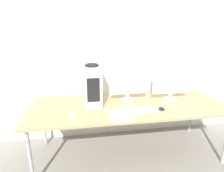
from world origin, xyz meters
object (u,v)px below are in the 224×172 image
object	(u,v)px
keyboard	(138,110)
mouse	(162,109)
pc_tower	(92,85)
headphones	(92,65)
monitor_main	(128,79)
cell_phone	(73,115)
monitor_right_near	(172,80)

from	to	relation	value
keyboard	mouse	world-z (taller)	mouse
pc_tower	keyboard	distance (m)	0.65
headphones	monitor_main	bearing A→B (deg)	0.90
pc_tower	cell_phone	world-z (taller)	pc_tower
headphones	keyboard	xyz separation A→B (m)	(0.50, -0.35, -0.48)
headphones	monitor_right_near	xyz separation A→B (m)	(1.03, -0.06, -0.22)
pc_tower	headphones	size ratio (longest dim) A/B	2.78
keyboard	cell_phone	size ratio (longest dim) A/B	2.66
pc_tower	cell_phone	bearing A→B (deg)	-126.10
monitor_main	cell_phone	size ratio (longest dim) A/B	3.36
headphones	cell_phone	xyz separation A→B (m)	(-0.24, -0.33, -0.49)
cell_phone	keyboard	bearing A→B (deg)	-13.15
headphones	mouse	size ratio (longest dim) A/B	1.98
pc_tower	keyboard	size ratio (longest dim) A/B	1.10
cell_phone	headphones	bearing A→B (deg)	41.70
mouse	cell_phone	bearing A→B (deg)	179.07
pc_tower	monitor_right_near	distance (m)	1.03
monitor_main	mouse	xyz separation A→B (m)	(0.32, -0.36, -0.28)
keyboard	monitor_main	bearing A→B (deg)	96.56
monitor_main	mouse	size ratio (longest dim) A/B	6.34
monitor_main	cell_phone	world-z (taller)	monitor_main
keyboard	mouse	bearing A→B (deg)	-1.06
monitor_right_near	keyboard	xyz separation A→B (m)	(-0.53, -0.29, -0.26)
headphones	monitor_main	size ratio (longest dim) A/B	0.31
monitor_main	monitor_right_near	bearing A→B (deg)	-6.35
headphones	monitor_main	world-z (taller)	monitor_main
monitor_main	monitor_right_near	size ratio (longest dim) A/B	1.06
headphones	keyboard	world-z (taller)	headphones
pc_tower	monitor_right_near	bearing A→B (deg)	-3.08
mouse	monitor_main	bearing A→B (deg)	132.24
pc_tower	monitor_right_near	world-z (taller)	monitor_right_near
pc_tower	headphones	distance (m)	0.25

